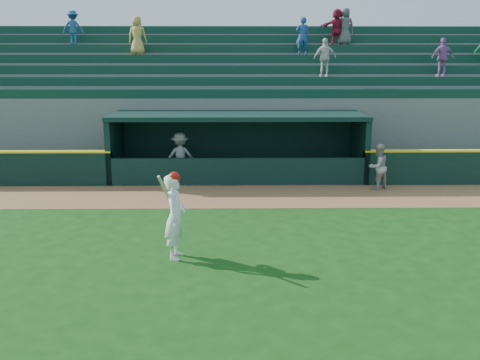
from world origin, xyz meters
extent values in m
plane|color=#144110|center=(0.00, 0.00, 0.00)|extent=(120.00, 120.00, 0.00)
cube|color=#8D5E38|center=(0.00, 4.90, 0.01)|extent=(40.00, 3.00, 0.01)
imported|color=#A3A39D|center=(4.82, 5.83, 0.80)|extent=(0.98, 0.91, 1.60)
imported|color=#AAAAA5|center=(-2.16, 7.46, 0.89)|extent=(1.23, 0.81, 1.77)
cube|color=slate|center=(0.00, 7.70, 0.02)|extent=(9.00, 2.60, 0.04)
cube|color=black|center=(-4.60, 7.70, 1.15)|extent=(0.20, 2.60, 2.30)
cube|color=black|center=(4.60, 7.70, 1.15)|extent=(0.20, 2.60, 2.30)
cube|color=black|center=(0.00, 9.00, 1.15)|extent=(9.40, 0.20, 2.30)
cube|color=black|center=(0.00, 7.70, 2.38)|extent=(9.40, 2.80, 0.16)
cube|color=black|center=(0.00, 6.48, 0.50)|extent=(9.00, 0.16, 1.00)
cube|color=brown|center=(0.00, 8.50, 0.25)|extent=(8.40, 0.45, 0.10)
cube|color=slate|center=(0.00, 9.53, 1.46)|extent=(34.00, 0.85, 2.91)
cube|color=#0F3828|center=(0.00, 9.41, 3.09)|extent=(34.00, 0.60, 0.36)
cube|color=slate|center=(0.00, 10.38, 1.68)|extent=(34.00, 0.85, 3.36)
cube|color=#0F3828|center=(0.00, 10.26, 3.54)|extent=(34.00, 0.60, 0.36)
cube|color=slate|center=(0.00, 11.22, 1.91)|extent=(34.00, 0.85, 3.81)
cube|color=#0F3828|center=(0.00, 11.11, 3.99)|extent=(34.00, 0.60, 0.36)
cube|color=slate|center=(0.00, 12.07, 2.13)|extent=(34.00, 0.85, 4.26)
cube|color=#0F3828|center=(0.00, 11.96, 4.44)|extent=(34.00, 0.60, 0.36)
cube|color=slate|center=(0.00, 12.93, 2.35)|extent=(34.00, 0.85, 4.71)
cube|color=#0F3828|center=(0.00, 12.81, 4.89)|extent=(34.00, 0.60, 0.36)
cube|color=slate|center=(0.00, 13.78, 2.58)|extent=(34.00, 0.85, 5.16)
cube|color=#0F3828|center=(0.00, 13.66, 5.34)|extent=(34.00, 0.60, 0.36)
cube|color=slate|center=(0.00, 14.62, 2.80)|extent=(34.00, 0.85, 5.61)
cube|color=#0F3828|center=(0.00, 14.51, 5.79)|extent=(34.00, 0.60, 0.36)
cube|color=slate|center=(0.00, 15.20, 2.80)|extent=(34.50, 0.30, 5.61)
imported|color=silver|center=(3.62, 10.28, 4.50)|extent=(0.91, 0.38, 1.56)
imported|color=maroon|center=(4.53, 12.83, 5.86)|extent=(1.48, 0.54, 1.58)
imported|color=navy|center=(2.88, 11.97, 5.42)|extent=(0.60, 0.41, 1.60)
imported|color=gold|center=(-4.35, 11.97, 5.44)|extent=(0.84, 0.58, 1.64)
imported|color=#A162A9|center=(8.48, 10.28, 4.51)|extent=(0.93, 0.41, 1.57)
imported|color=#244F86|center=(-7.36, 12.83, 5.82)|extent=(0.97, 0.56, 1.49)
imported|color=#535353|center=(4.91, 12.83, 5.88)|extent=(0.81, 0.54, 1.62)
imported|color=white|center=(-1.49, -0.66, 0.97)|extent=(0.53, 0.75, 1.94)
sphere|color=#AE1609|center=(-1.49, -0.66, 1.87)|extent=(0.27, 0.27, 0.27)
cylinder|color=beige|center=(-1.67, -0.88, 1.64)|extent=(0.29, 0.47, 0.76)
camera|label=1|loc=(-0.18, -12.20, 4.42)|focal=40.00mm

